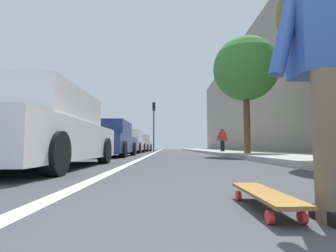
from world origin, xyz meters
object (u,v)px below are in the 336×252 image
(skateboard, at_px, (264,195))
(traffic_light, at_px, (154,118))
(skater_person, at_px, (326,58))
(parked_car_mid, at_px, (108,140))
(street_tree_mid, at_px, (246,69))
(parked_car_near, at_px, (40,131))
(parked_car_far, at_px, (128,142))
(street_tree_near, at_px, (332,11))
(parked_car_end, at_px, (139,144))
(pedestrian_distant, at_px, (222,139))

(skateboard, relative_size, traffic_light, 0.18)
(skater_person, relative_size, traffic_light, 0.35)
(parked_car_mid, distance_m, street_tree_mid, 6.98)
(parked_car_near, bearing_deg, parked_car_far, 0.83)
(skateboard, bearing_deg, street_tree_near, -38.15)
(parked_car_far, relative_size, parked_car_end, 1.07)
(street_tree_mid, bearing_deg, parked_car_end, 27.43)
(pedestrian_distant, bearing_deg, parked_car_mid, 130.10)
(parked_car_end, relative_size, traffic_light, 0.88)
(skater_person, relative_size, street_tree_mid, 0.30)
(parked_car_far, bearing_deg, street_tree_near, -152.54)
(parked_car_end, relative_size, street_tree_near, 0.91)
(parked_car_far, height_order, street_tree_near, street_tree_near)
(skater_person, xyz_separation_m, parked_car_far, (15.90, 3.56, -0.21))
(parked_car_end, bearing_deg, street_tree_near, -161.23)
(pedestrian_distant, bearing_deg, parked_car_end, 38.60)
(parked_car_end, bearing_deg, parked_car_far, 179.58)
(skater_person, relative_size, parked_car_near, 0.36)
(parked_car_far, height_order, street_tree_mid, street_tree_mid)
(skater_person, relative_size, parked_car_far, 0.37)
(skater_person, distance_m, parked_car_far, 16.29)
(parked_car_end, xyz_separation_m, traffic_light, (1.43, -1.26, 2.51))
(parked_car_end, bearing_deg, pedestrian_distant, -141.40)
(skater_person, bearing_deg, parked_car_end, 9.05)
(traffic_light, distance_m, street_tree_near, 20.17)
(skateboard, relative_size, street_tree_mid, 0.15)
(pedestrian_distant, bearing_deg, parked_car_far, 77.96)
(parked_car_near, relative_size, traffic_light, 0.97)
(parked_car_near, xyz_separation_m, street_tree_near, (0.51, -6.03, 2.67))
(parked_car_far, distance_m, street_tree_near, 13.72)
(skater_person, bearing_deg, skateboard, 66.66)
(parked_car_near, bearing_deg, parked_car_end, 0.41)
(street_tree_near, distance_m, street_tree_mid, 6.29)
(street_tree_mid, bearing_deg, traffic_light, 20.23)
(parked_car_far, bearing_deg, traffic_light, -9.73)
(street_tree_near, height_order, pedestrian_distant, street_tree_near)
(skater_person, relative_size, parked_car_mid, 0.37)
(parked_car_far, height_order, pedestrian_distant, pedestrian_distant)
(skater_person, bearing_deg, traffic_light, 5.48)
(skateboard, height_order, parked_car_mid, parked_car_mid)
(parked_car_end, height_order, pedestrian_distant, pedestrian_distant)
(skateboard, relative_size, pedestrian_distant, 0.54)
(street_tree_mid, bearing_deg, parked_car_mid, 95.62)
(skater_person, relative_size, street_tree_near, 0.36)
(parked_car_far, bearing_deg, street_tree_mid, -132.46)
(parked_car_near, distance_m, parked_car_mid, 6.17)
(traffic_light, height_order, pedestrian_distant, traffic_light)
(traffic_light, xyz_separation_m, street_tree_near, (-19.56, -4.90, 0.14))
(pedestrian_distant, bearing_deg, street_tree_mid, -177.45)
(skater_person, xyz_separation_m, street_tree_near, (3.95, -2.64, 2.43))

